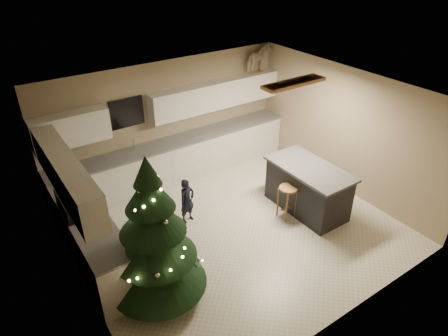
{
  "coord_description": "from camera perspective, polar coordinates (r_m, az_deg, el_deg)",
  "views": [
    {
      "loc": [
        -3.49,
        -4.74,
        4.78
      ],
      "look_at": [
        0.0,
        0.35,
        1.15
      ],
      "focal_mm": 32.0,
      "sensor_mm": 36.0,
      "label": 1
    }
  ],
  "objects": [
    {
      "name": "toddler",
      "position": [
        7.54,
        -5.29,
        -4.7
      ],
      "size": [
        0.37,
        0.28,
        0.91
      ],
      "primitive_type": "imported",
      "rotation": [
        0.0,
        0.0,
        0.21
      ],
      "color": "black",
      "rests_on": "ground_plane"
    },
    {
      "name": "ground_plane",
      "position": [
        7.58,
        1.51,
        -8.63
      ],
      "size": [
        5.5,
        5.5,
        0.0
      ],
      "primitive_type": "plane",
      "color": "beige"
    },
    {
      "name": "rocking_horse",
      "position": [
        9.46,
        4.9,
        15.25
      ],
      "size": [
        0.76,
        0.53,
        0.61
      ],
      "rotation": [
        0.0,
        0.0,
        1.92
      ],
      "color": "brown",
      "rests_on": "cabinetry"
    },
    {
      "name": "christmas_tree",
      "position": [
        5.85,
        -9.87,
        -10.54
      ],
      "size": [
        1.51,
        1.45,
        2.41
      ],
      "rotation": [
        0.0,
        0.0,
        0.24
      ],
      "color": "#3F2816",
      "rests_on": "ground_plane"
    },
    {
      "name": "cabinetry",
      "position": [
        7.98,
        -10.72,
        -0.4
      ],
      "size": [
        5.5,
        3.2,
        2.0
      ],
      "color": "silver",
      "rests_on": "ground_plane"
    },
    {
      "name": "room_shell",
      "position": [
        6.64,
        1.87,
        3.26
      ],
      "size": [
        5.52,
        5.02,
        2.61
      ],
      "color": "gray",
      "rests_on": "ground_plane"
    },
    {
      "name": "island",
      "position": [
        7.99,
        11.85,
        -2.83
      ],
      "size": [
        0.9,
        1.7,
        0.95
      ],
      "color": "black",
      "rests_on": "ground_plane"
    },
    {
      "name": "bar_stool",
      "position": [
        7.68,
        9.11,
        -3.81
      ],
      "size": [
        0.35,
        0.35,
        0.67
      ],
      "rotation": [
        0.0,
        0.0,
        0.14
      ],
      "color": "brown",
      "rests_on": "ground_plane"
    }
  ]
}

